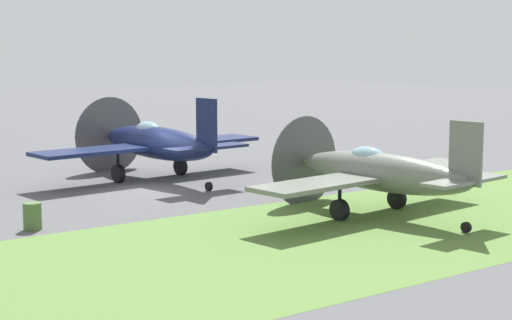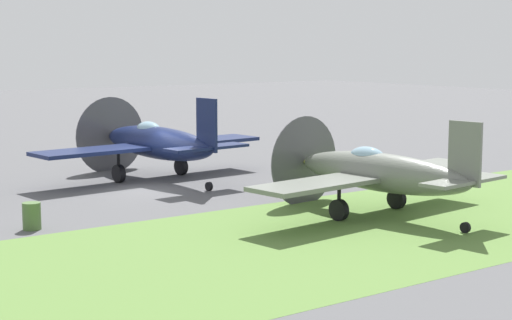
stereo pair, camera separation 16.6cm
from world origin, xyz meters
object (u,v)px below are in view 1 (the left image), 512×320
runway_marker_cone (386,181)px  airplane_wingman (378,172)px  airplane_lead (155,143)px  fuel_drum (32,216)px

runway_marker_cone → airplane_wingman: bearing=-138.0°
airplane_lead → runway_marker_cone: bearing=-50.4°
airplane_wingman → fuel_drum: size_ratio=11.82×
fuel_drum → airplane_lead: bearing=38.4°
fuel_drum → airplane_wingman: bearing=-25.5°
airplane_lead → airplane_wingman: bearing=-83.8°
airplane_wingman → runway_marker_cone: airplane_wingman is taller
runway_marker_cone → airplane_lead: bearing=134.2°
airplane_lead → airplane_wingman: (2.24, -11.82, -0.10)m
fuel_drum → runway_marker_cone: (15.63, -0.68, -0.23)m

